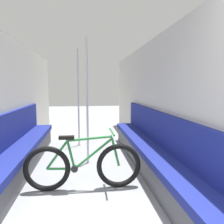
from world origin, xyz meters
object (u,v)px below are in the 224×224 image
bench_seat_row_left (11,160)px  bench_seat_row_right (154,155)px  bicycle (83,166)px  grab_pole_far (87,103)px  grab_pole_near (78,99)px

bench_seat_row_left → bench_seat_row_right: 2.16m
bicycle → grab_pole_far: (0.08, 1.03, 0.77)m
bench_seat_row_right → grab_pole_far: 1.45m
bench_seat_row_right → bicycle: 1.17m
bicycle → grab_pole_far: 1.29m
grab_pole_far → bench_seat_row_left: bearing=-150.2°
bicycle → bench_seat_row_right: bearing=15.7°
bench_seat_row_left → grab_pole_far: (1.12, 0.64, 0.78)m
bench_seat_row_left → grab_pole_near: 2.25m
bench_seat_row_left → bicycle: 1.12m
bench_seat_row_right → bicycle: bearing=-160.7°
bench_seat_row_left → grab_pole_far: bearing=29.8°
grab_pole_near → grab_pole_far: (0.19, -1.25, 0.00)m
grab_pole_near → bench_seat_row_right: bearing=-57.1°
bench_seat_row_right → grab_pole_near: bearing=122.9°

